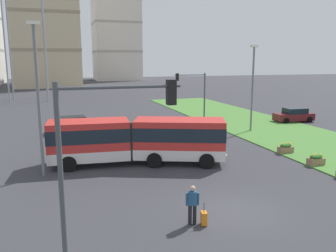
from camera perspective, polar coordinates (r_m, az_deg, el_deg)
The scene contains 14 objects.
ground_plane at distance 16.83m, azimuth 10.52°, elevation -13.61°, with size 260.00×260.00×0.00m, color #38383D.
grass_median at distance 31.89m, azimuth 22.80°, elevation -2.49°, with size 10.00×70.00×0.08m, color #4C8438.
articulated_bus at distance 23.30m, azimuth -5.01°, elevation -2.26°, with size 11.88×5.21×3.00m.
car_silver_hatch at distance 34.64m, azimuth -15.26°, elevation 0.19°, with size 4.54×2.34×1.58m.
car_maroon_sedan at distance 41.81m, azimuth 20.08°, elevation 1.69°, with size 4.49×2.20×1.58m.
pedestrian_crossing at distance 14.95m, azimuth 4.06°, elevation -12.47°, with size 0.57×0.36×1.74m.
rolling_suitcase at distance 15.23m, azimuth 5.94°, elevation -14.89°, with size 0.32×0.41×0.97m.
flower_planter_1 at distance 25.02m, azimuth 23.24°, elevation -5.10°, with size 1.10×0.56×0.74m.
flower_planter_2 at distance 27.43m, azimuth 18.84°, elevation -3.45°, with size 1.10×0.56×0.74m.
traffic_light_near_left at distance 10.78m, azimuth -11.06°, elevation -3.31°, with size 3.88×0.28×6.30m.
traffic_light_far_right at distance 38.39m, azimuth 4.40°, elevation 6.17°, with size 3.62×0.28×5.52m.
streetlight_left at distance 21.54m, azimuth -20.67°, elevation 4.99°, with size 0.70×0.28×9.08m.
streetlight_median at distance 34.47m, azimuth 13.79°, elevation 6.65°, with size 0.70×0.28×8.31m.
apartment_tower_centre at distance 126.16m, azimuth -8.64°, elevation 16.21°, with size 15.48×15.36×38.08m.
Camera 1 is at (-7.48, -13.40, 6.90)m, focal length 36.91 mm.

